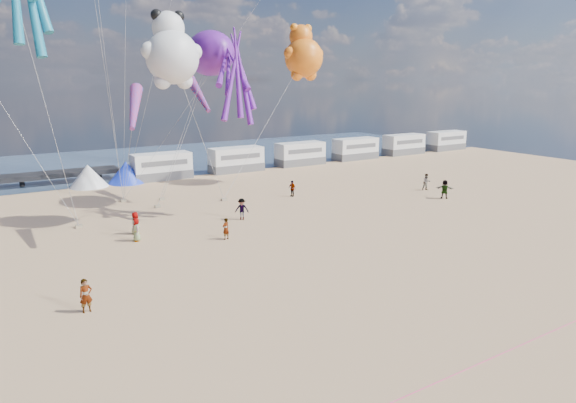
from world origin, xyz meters
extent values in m
plane|color=tan|center=(0.00, 0.00, 0.00)|extent=(120.00, 120.00, 0.00)
plane|color=#334761|center=(0.00, 55.00, 0.02)|extent=(120.00, 120.00, 0.00)
cube|color=silver|center=(6.00, 40.00, 1.50)|extent=(6.60, 2.50, 3.00)
cube|color=silver|center=(15.50, 40.00, 1.50)|extent=(6.60, 2.50, 3.00)
cube|color=silver|center=(25.00, 40.00, 1.50)|extent=(6.60, 2.50, 3.00)
cube|color=silver|center=(34.50, 40.00, 1.50)|extent=(6.60, 2.50, 3.00)
cube|color=silver|center=(44.00, 40.00, 1.50)|extent=(6.60, 2.50, 3.00)
cube|color=silver|center=(53.50, 40.00, 1.50)|extent=(6.60, 2.50, 3.00)
cone|color=white|center=(-2.00, 40.00, 1.20)|extent=(4.00, 4.00, 2.40)
cone|color=#1933CC|center=(2.00, 40.00, 1.20)|extent=(4.00, 4.00, 2.40)
cylinder|color=#F2338C|center=(0.00, -5.00, 0.02)|extent=(34.00, 0.03, 0.03)
imported|color=tan|center=(-8.60, 8.40, 0.86)|extent=(0.65, 0.46, 1.71)
imported|color=#7F6659|center=(-3.20, 18.46, 0.84)|extent=(0.40, 0.61, 1.68)
imported|color=#7F6659|center=(27.00, 19.55, 0.86)|extent=(0.99, 0.83, 1.73)
imported|color=#7F6659|center=(5.70, 19.57, 0.88)|extent=(1.08, 1.04, 1.76)
imported|color=#7F6659|center=(13.79, 24.58, 0.79)|extent=(0.78, 1.12, 1.58)
imported|color=#7F6659|center=(25.65, 16.00, 0.91)|extent=(1.02, 1.10, 1.82)
imported|color=#7F6659|center=(2.30, 15.47, 0.78)|extent=(1.52, 0.90, 1.56)
imported|color=#7F6659|center=(-2.78, 20.17, 0.84)|extent=(0.55, 0.70, 1.67)
cube|color=gray|center=(-6.01, 24.18, 0.11)|extent=(0.50, 0.35, 0.22)
cube|color=gray|center=(1.21, 27.20, 0.11)|extent=(0.50, 0.35, 0.22)
cube|color=gray|center=(7.34, 26.44, 0.11)|extent=(0.50, 0.35, 0.22)
cube|color=gray|center=(2.51, 29.81, 0.11)|extent=(0.50, 0.35, 0.22)
cube|color=gray|center=(-0.76, 31.15, 0.11)|extent=(0.50, 0.35, 0.22)
camera|label=1|loc=(-12.71, -16.51, 11.11)|focal=32.00mm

